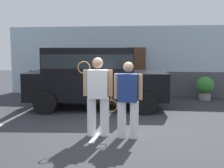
% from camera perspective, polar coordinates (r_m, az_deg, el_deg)
% --- Properties ---
extents(ground_plane, '(40.00, 40.00, 0.00)m').
position_cam_1_polar(ground_plane, '(6.72, 0.16, -10.18)').
color(ground_plane, '#2D2D33').
extents(parking_stripe_0, '(0.12, 4.40, 0.01)m').
position_cam_1_polar(parking_stripe_0, '(8.99, -18.63, -6.13)').
color(parking_stripe_0, silver).
rests_on(parking_stripe_0, ground_plane).
extents(parking_stripe_1, '(0.12, 4.40, 0.01)m').
position_cam_1_polar(parking_stripe_1, '(8.20, -1.17, -7.01)').
color(parking_stripe_1, silver).
rests_on(parking_stripe_1, ground_plane).
extents(house_frontage, '(10.91, 0.40, 3.02)m').
position_cam_1_polar(house_frontage, '(12.43, 3.58, 4.31)').
color(house_frontage, silver).
rests_on(house_frontage, ground_plane).
extents(parked_suv, '(4.77, 2.54, 2.05)m').
position_cam_1_polar(parked_suv, '(9.50, -3.68, 1.88)').
color(parked_suv, black).
rests_on(parked_suv, ground_plane).
extents(tennis_player_man, '(0.80, 0.31, 1.81)m').
position_cam_1_polar(tennis_player_man, '(6.42, -2.92, -2.31)').
color(tennis_player_man, white).
rests_on(tennis_player_man, ground_plane).
extents(tennis_player_woman, '(0.89, 0.29, 1.72)m').
position_cam_1_polar(tennis_player_woman, '(6.26, 3.24, -3.08)').
color(tennis_player_woman, white).
rests_on(tennis_player_woman, ground_plane).
extents(potted_plant_by_porch, '(0.71, 0.71, 0.94)m').
position_cam_1_polar(potted_plant_by_porch, '(11.77, 18.46, -0.57)').
color(potted_plant_by_porch, gray).
rests_on(potted_plant_by_porch, ground_plane).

